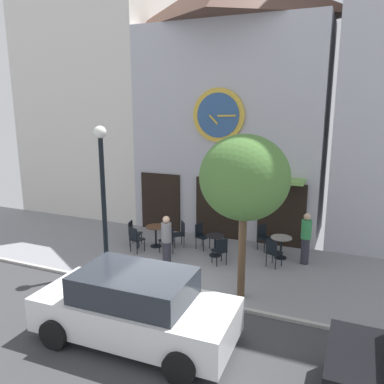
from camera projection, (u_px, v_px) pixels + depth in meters
The scene contains 19 objects.
ground_plane at pixel (157, 309), 9.64m from camera, with size 29.15×11.40×0.13m.
clock_building at pixel (231, 99), 15.04m from camera, with size 7.24×4.28×10.00m.
neighbor_building_left at pixel (97, 51), 17.79m from camera, with size 6.32×4.35×14.82m.
street_lamp at pixel (104, 201), 11.26m from camera, with size 0.36×0.36×4.40m.
street_tree at pixel (244, 178), 9.52m from camera, with size 2.27×2.05×4.29m.
cafe_table_leftmost at pixel (156, 232), 13.70m from camera, with size 0.70×0.70×0.76m.
cafe_table_center_left at pixel (215, 242), 12.88m from camera, with size 0.62×0.62×0.72m.
cafe_table_rightmost at pixel (281, 243), 12.67m from camera, with size 0.69×0.69×0.73m.
cafe_chair_left_end at pixel (180, 232), 13.74m from camera, with size 0.56×0.56×0.90m.
cafe_chair_facing_street at pixel (167, 239), 13.01m from camera, with size 0.56×0.56×0.90m.
cafe_chair_near_tree at pixel (201, 234), 13.53m from camera, with size 0.50×0.50×0.90m.
cafe_chair_right_end at pixel (263, 235), 13.41m from camera, with size 0.56×0.56×0.90m.
cafe_chair_facing_wall at pixel (135, 238), 13.17m from camera, with size 0.50×0.50×0.90m.
cafe_chair_curbside at pixel (273, 251), 11.96m from camera, with size 0.52×0.52×0.90m.
cafe_chair_under_awning at pixel (220, 249), 12.11m from camera, with size 0.57×0.57×0.90m.
cafe_chair_mid_row at pixel (133, 231), 13.81m from camera, with size 0.48×0.48×0.90m.
pedestrian_grey at pixel (167, 241), 11.85m from camera, with size 0.44×0.44×1.67m.
pedestrian_green at pixel (306, 238), 12.15m from camera, with size 0.44×0.44×1.67m.
parked_car_white at pixel (135, 307), 8.20m from camera, with size 4.34×2.09×1.55m.
Camera 1 is at (4.21, -8.40, 4.97)m, focal length 36.01 mm.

